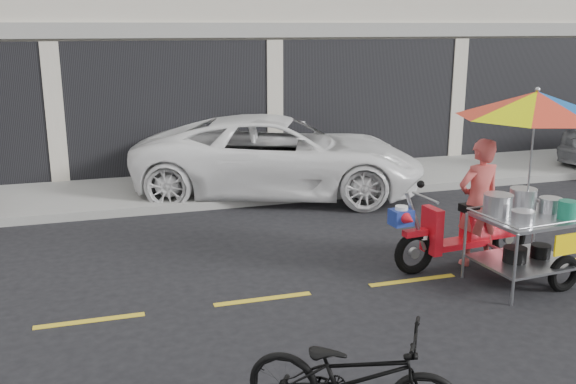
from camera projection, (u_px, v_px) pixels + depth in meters
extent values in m
plane|color=black|center=(412.00, 281.00, 8.29)|extent=(90.00, 90.00, 0.00)
cube|color=gray|center=(288.00, 180.00, 13.36)|extent=(45.00, 3.00, 0.15)
cube|color=black|center=(275.00, 108.00, 13.91)|extent=(35.28, 0.06, 2.90)
cube|color=gray|center=(274.00, 30.00, 13.47)|extent=(36.00, 0.12, 0.30)
cube|color=gold|center=(412.00, 280.00, 8.29)|extent=(42.00, 0.10, 0.01)
imported|color=white|center=(279.00, 156.00, 12.33)|extent=(6.02, 4.26, 1.52)
imported|color=black|center=(353.00, 377.00, 5.15)|extent=(1.81, 1.46, 0.92)
torus|color=black|center=(414.00, 253.00, 8.45)|extent=(0.60, 0.17, 0.59)
torus|color=black|center=(508.00, 239.00, 9.02)|extent=(0.60, 0.17, 0.59)
cylinder|color=#9EA0A5|center=(414.00, 253.00, 8.45)|extent=(0.15, 0.07, 0.14)
cylinder|color=#9EA0A5|center=(508.00, 239.00, 9.02)|extent=(0.15, 0.07, 0.14)
cube|color=red|center=(415.00, 233.00, 8.38)|extent=(0.34, 0.15, 0.08)
cylinder|color=#9EA0A5|center=(416.00, 221.00, 8.34)|extent=(0.38, 0.09, 0.84)
cube|color=red|center=(432.00, 230.00, 8.48)|extent=(0.16, 0.36, 0.62)
cube|color=red|center=(460.00, 243.00, 8.71)|extent=(0.85, 0.36, 0.08)
cube|color=red|center=(489.00, 222.00, 8.82)|extent=(0.80, 0.34, 0.41)
cube|color=black|center=(484.00, 207.00, 8.72)|extent=(0.69, 0.31, 0.10)
cylinder|color=#9EA0A5|center=(425.00, 198.00, 8.31)|extent=(0.09, 0.57, 0.04)
sphere|color=black|center=(421.00, 184.00, 8.49)|extent=(0.10, 0.10, 0.10)
cylinder|color=white|center=(423.00, 237.00, 8.45)|extent=(0.13, 0.13, 0.05)
cube|color=navy|center=(401.00, 217.00, 8.24)|extent=(0.29, 0.25, 0.21)
cylinder|color=white|center=(401.00, 208.00, 8.21)|extent=(0.18, 0.18, 0.05)
cone|color=red|center=(409.00, 219.00, 8.07)|extent=(0.21, 0.24, 0.19)
torus|color=black|center=(564.00, 274.00, 7.91)|extent=(0.48, 0.15, 0.48)
cylinder|color=#9EA0A5|center=(515.00, 270.00, 7.45)|extent=(0.04, 0.04, 0.88)
cylinder|color=#9EA0A5|center=(464.00, 246.00, 8.28)|extent=(0.04, 0.04, 0.88)
cylinder|color=#9EA0A5|center=(533.00, 235.00, 8.70)|extent=(0.04, 0.04, 0.88)
cube|color=#9EA0A5|center=(524.00, 261.00, 8.10)|extent=(1.22, 1.03, 0.03)
cube|color=#9EA0A5|center=(528.00, 218.00, 7.96)|extent=(1.22, 1.03, 0.04)
cylinder|color=#9EA0A5|center=(557.00, 224.00, 7.53)|extent=(1.14, 0.13, 0.02)
cylinder|color=#9EA0A5|center=(503.00, 204.00, 8.36)|extent=(1.14, 0.13, 0.02)
cylinder|color=#9EA0A5|center=(491.00, 218.00, 7.74)|extent=(0.11, 0.93, 0.02)
cylinder|color=#9EA0A5|center=(564.00, 208.00, 8.15)|extent=(0.11, 0.93, 0.02)
cylinder|color=#9EA0A5|center=(499.00, 249.00, 8.52)|extent=(0.11, 0.78, 0.04)
cylinder|color=#9EA0A5|center=(502.00, 212.00, 8.39)|extent=(0.11, 0.78, 0.04)
cube|color=yellow|center=(566.00, 244.00, 7.62)|extent=(0.36, 0.05, 0.26)
cylinder|color=#B7B7BC|center=(498.00, 205.00, 8.00)|extent=(0.39, 0.39, 0.25)
cylinder|color=#B7B7BC|center=(523.00, 200.00, 8.16)|extent=(0.36, 0.36, 0.27)
cylinder|color=#B7B7BC|center=(550.00, 206.00, 8.12)|extent=(0.31, 0.31, 0.16)
cylinder|color=#B7B7BC|center=(523.00, 218.00, 7.68)|extent=(0.30, 0.30, 0.13)
cylinder|color=#197D5D|center=(568.00, 210.00, 7.83)|extent=(0.25, 0.25, 0.23)
cylinder|color=black|center=(515.00, 255.00, 8.02)|extent=(0.31, 0.31, 0.19)
cylinder|color=black|center=(541.00, 251.00, 8.17)|extent=(0.27, 0.27, 0.17)
cylinder|color=#9EA0A5|center=(531.00, 155.00, 7.88)|extent=(0.03, 0.03, 1.55)
sphere|color=#9EA0A5|center=(538.00, 90.00, 7.67)|extent=(0.06, 0.06, 0.06)
imported|color=#CC4C49|center=(478.00, 202.00, 8.66)|extent=(0.68, 0.48, 1.75)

